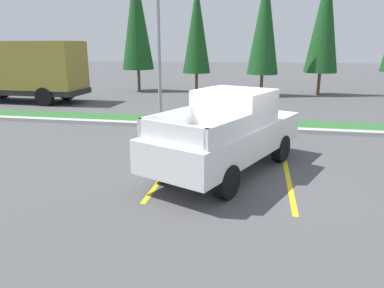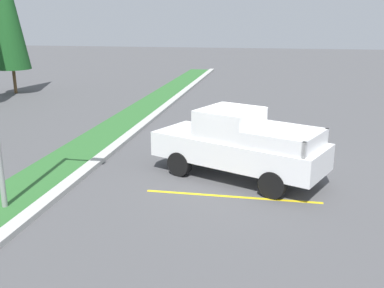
% 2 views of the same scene
% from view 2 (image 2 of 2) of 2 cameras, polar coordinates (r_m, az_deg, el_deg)
% --- Properties ---
extents(ground_plane, '(120.00, 120.00, 0.00)m').
position_cam_2_polar(ground_plane, '(13.88, 7.01, -3.95)').
color(ground_plane, '#4C4C4F').
extents(parking_line_near, '(0.12, 4.80, 0.01)m').
position_cam_2_polar(parking_line_near, '(12.18, 5.22, -6.77)').
color(parking_line_near, yellow).
rests_on(parking_line_near, ground).
extents(parking_line_far, '(0.12, 4.80, 0.01)m').
position_cam_2_polar(parking_line_far, '(15.08, 6.34, -2.27)').
color(parking_line_far, yellow).
rests_on(parking_line_far, ground).
extents(curb_strip, '(56.00, 0.40, 0.15)m').
position_cam_2_polar(curb_strip, '(14.96, -12.46, -2.43)').
color(curb_strip, '#B2B2AD').
rests_on(curb_strip, ground).
extents(grass_median, '(56.00, 1.80, 0.06)m').
position_cam_2_polar(grass_median, '(15.43, -16.23, -2.31)').
color(grass_median, '#2D662D').
rests_on(grass_median, ground).
extents(pickup_truck_main, '(3.86, 5.53, 2.10)m').
position_cam_2_polar(pickup_truck_main, '(13.32, 5.77, -0.05)').
color(pickup_truck_main, black).
rests_on(pickup_truck_main, ground).
extents(cypress_tree_far_right, '(2.25, 2.25, 8.66)m').
position_cam_2_polar(cypress_tree_far_right, '(30.56, -22.75, 15.53)').
color(cypress_tree_far_right, brown).
rests_on(cypress_tree_far_right, ground).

